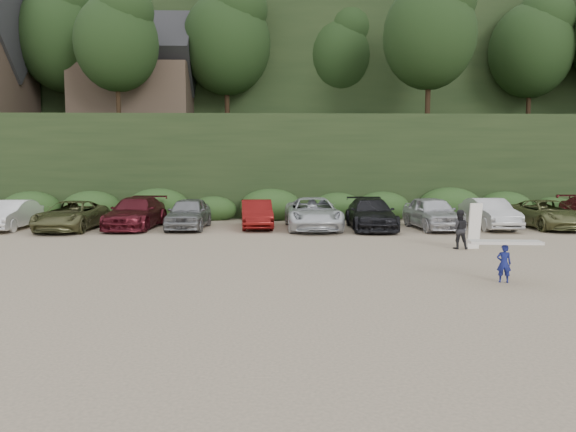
{
  "coord_description": "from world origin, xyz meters",
  "views": [
    {
      "loc": [
        -2.2,
        -17.2,
        3.26
      ],
      "look_at": [
        -1.66,
        3.0,
        1.3
      ],
      "focal_mm": 35.0,
      "sensor_mm": 36.0,
      "label": 1
    }
  ],
  "objects": [
    {
      "name": "adult_surfer",
      "position": [
        4.82,
        3.45,
        0.75
      ],
      "size": [
        1.21,
        0.66,
        1.73
      ],
      "color": "black",
      "rests_on": "ground"
    },
    {
      "name": "parked_cars",
      "position": [
        -0.92,
        9.94,
        0.74
      ],
      "size": [
        33.64,
        6.06,
        1.58
      ],
      "color": "#A5A5AA",
      "rests_on": "ground"
    },
    {
      "name": "child_surfer",
      "position": [
        4.04,
        -2.42,
        0.78
      ],
      "size": [
        1.95,
        0.73,
        1.14
      ],
      "color": "navy",
      "rests_on": "ground"
    },
    {
      "name": "hillside_backdrop",
      "position": [
        -0.26,
        35.93,
        11.22
      ],
      "size": [
        90.0,
        41.5,
        28.0
      ],
      "color": "black",
      "rests_on": "ground"
    },
    {
      "name": "ground",
      "position": [
        0.0,
        0.0,
        0.0
      ],
      "size": [
        120.0,
        120.0,
        0.0
      ],
      "primitive_type": "plane",
      "color": "tan",
      "rests_on": "ground"
    }
  ]
}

